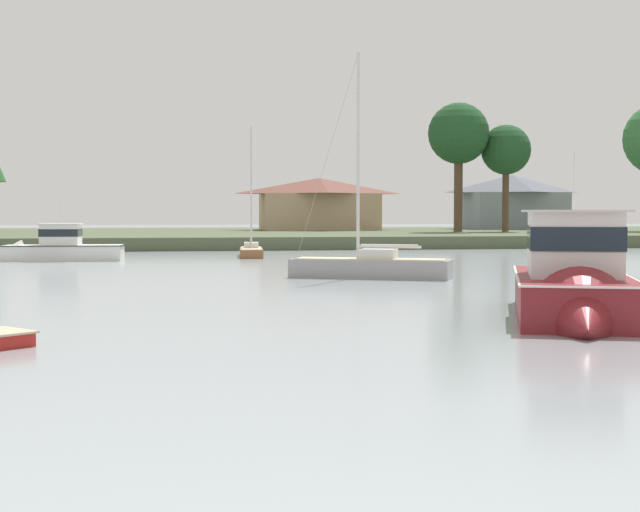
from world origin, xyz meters
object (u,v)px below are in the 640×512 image
object	(u,v)px
cruiser_maroon	(574,294)
sailboat_wood	(251,254)
mooring_buoy_white	(568,253)
mooring_buoy_orange	(571,259)
sailboat_grey	(371,273)
cruiser_white	(51,253)

from	to	relation	value
cruiser_maroon	sailboat_wood	xyz separation A→B (m)	(-5.16, 39.16, -0.56)
mooring_buoy_white	mooring_buoy_orange	distance (m)	8.25
cruiser_maroon	sailboat_grey	world-z (taller)	sailboat_grey
sailboat_wood	cruiser_white	bearing A→B (deg)	-165.66
sailboat_grey	mooring_buoy_white	size ratio (longest dim) A/B	21.58
cruiser_maroon	sailboat_grey	distance (m)	17.66
sailboat_grey	mooring_buoy_orange	size ratio (longest dim) A/B	23.58
sailboat_wood	mooring_buoy_orange	size ratio (longest dim) A/B	19.64
cruiser_white	sailboat_grey	xyz separation A→B (m)	(16.02, -18.35, -0.26)
mooring_buoy_orange	sailboat_wood	bearing A→B (deg)	158.76
cruiser_white	mooring_buoy_orange	world-z (taller)	cruiser_white
cruiser_maroon	mooring_buoy_orange	bearing A→B (deg)	65.73
mooring_buoy_orange	cruiser_maroon	bearing A→B (deg)	-114.27
mooring_buoy_white	mooring_buoy_orange	size ratio (longest dim) A/B	1.09
sailboat_grey	mooring_buoy_orange	world-z (taller)	sailboat_grey
mooring_buoy_orange	mooring_buoy_white	bearing A→B (deg)	67.07
cruiser_maroon	mooring_buoy_orange	xyz separation A→B (m)	(14.25, 31.61, -0.68)
sailboat_wood	mooring_buoy_orange	xyz separation A→B (m)	(19.42, -7.55, -0.13)
cruiser_white	cruiser_maroon	bearing A→B (deg)	-63.57
cruiser_maroon	mooring_buoy_white	world-z (taller)	cruiser_maroon
cruiser_maroon	sailboat_wood	size ratio (longest dim) A/B	1.14
cruiser_maroon	sailboat_grey	bearing A→B (deg)	95.95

